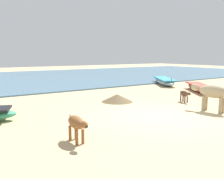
{
  "coord_description": "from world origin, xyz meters",
  "views": [
    {
      "loc": [
        -6.6,
        -6.68,
        2.3
      ],
      "look_at": [
        0.22,
        3.36,
        0.6
      ],
      "focal_mm": 40.43,
      "sensor_mm": 36.0,
      "label": 1
    }
  ],
  "objects_px": {
    "fishing_boat_3": "(200,88)",
    "calf_far_dark": "(184,94)",
    "fishing_boat_4": "(164,81)",
    "cow_adult_dun": "(212,92)",
    "calf_near_brown": "(77,124)"
  },
  "relations": [
    {
      "from": "fishing_boat_3",
      "to": "calf_far_dark",
      "type": "height_order",
      "value": "fishing_boat_3"
    },
    {
      "from": "fishing_boat_3",
      "to": "calf_near_brown",
      "type": "xyz_separation_m",
      "value": [
        -10.37,
        -3.95,
        0.26
      ]
    },
    {
      "from": "cow_adult_dun",
      "to": "calf_far_dark",
      "type": "height_order",
      "value": "cow_adult_dun"
    },
    {
      "from": "fishing_boat_4",
      "to": "calf_far_dark",
      "type": "xyz_separation_m",
      "value": [
        -4.46,
        -5.68,
        0.13
      ]
    },
    {
      "from": "fishing_boat_4",
      "to": "cow_adult_dun",
      "type": "xyz_separation_m",
      "value": [
        -5.15,
        -7.63,
        0.52
      ]
    },
    {
      "from": "cow_adult_dun",
      "to": "calf_near_brown",
      "type": "distance_m",
      "value": 6.13
    },
    {
      "from": "cow_adult_dun",
      "to": "fishing_boat_3",
      "type": "bearing_deg",
      "value": -57.71
    },
    {
      "from": "cow_adult_dun",
      "to": "calf_far_dark",
      "type": "xyz_separation_m",
      "value": [
        0.69,
        1.95,
        -0.39
      ]
    },
    {
      "from": "fishing_boat_4",
      "to": "cow_adult_dun",
      "type": "height_order",
      "value": "cow_adult_dun"
    },
    {
      "from": "fishing_boat_3",
      "to": "fishing_boat_4",
      "type": "bearing_deg",
      "value": -158.01
    },
    {
      "from": "fishing_boat_3",
      "to": "cow_adult_dun",
      "type": "bearing_deg",
      "value": -13.71
    },
    {
      "from": "fishing_boat_4",
      "to": "cow_adult_dun",
      "type": "relative_size",
      "value": 2.5
    },
    {
      "from": "calf_far_dark",
      "to": "cow_adult_dun",
      "type": "bearing_deg",
      "value": -2.41
    },
    {
      "from": "fishing_boat_4",
      "to": "cow_adult_dun",
      "type": "bearing_deg",
      "value": -2.02
    },
    {
      "from": "fishing_boat_3",
      "to": "calf_near_brown",
      "type": "bearing_deg",
      "value": -34.17
    }
  ]
}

